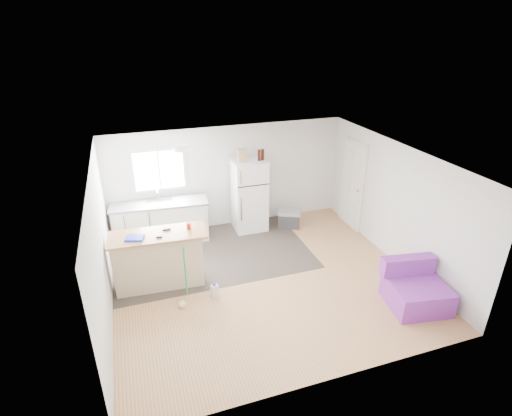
# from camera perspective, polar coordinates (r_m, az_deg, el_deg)

# --- Properties ---
(room) EXTENTS (5.51, 5.01, 2.41)m
(room) POSITION_cam_1_polar(r_m,az_deg,el_deg) (7.11, 1.25, -2.28)
(room) COLOR #A87146
(room) RESTS_ON ground
(vinyl_zone) EXTENTS (4.05, 2.50, 0.00)m
(vinyl_zone) POSITION_cam_1_polar(r_m,az_deg,el_deg) (8.58, -6.26, -6.46)
(vinyl_zone) COLOR #312924
(vinyl_zone) RESTS_ON floor
(window) EXTENTS (1.18, 0.06, 0.98)m
(window) POSITION_cam_1_polar(r_m,az_deg,el_deg) (8.93, -13.68, 5.29)
(window) COLOR white
(window) RESTS_ON back_wall
(interior_door) EXTENTS (0.11, 0.92, 2.10)m
(interior_door) POSITION_cam_1_polar(r_m,az_deg,el_deg) (9.58, 13.59, 3.22)
(interior_door) COLOR white
(interior_door) RESTS_ON right_wall
(ceiling_fixture) EXTENTS (0.30, 0.30, 0.07)m
(ceiling_fixture) POSITION_cam_1_polar(r_m,az_deg,el_deg) (7.50, -10.59, 8.35)
(ceiling_fixture) COLOR white
(ceiling_fixture) RESTS_ON ceiling
(kitchen_cabinets) EXTENTS (2.13, 0.84, 1.21)m
(kitchen_cabinets) POSITION_cam_1_polar(r_m,az_deg,el_deg) (9.06, -13.40, -1.84)
(kitchen_cabinets) COLOR white
(kitchen_cabinets) RESTS_ON floor
(peninsula) EXTENTS (1.76, 0.77, 1.06)m
(peninsula) POSITION_cam_1_polar(r_m,az_deg,el_deg) (7.55, -13.73, -7.12)
(peninsula) COLOR tan
(peninsula) RESTS_ON floor
(refrigerator) EXTENTS (0.74, 0.71, 1.67)m
(refrigerator) POSITION_cam_1_polar(r_m,az_deg,el_deg) (9.20, -1.00, 1.84)
(refrigerator) COLOR white
(refrigerator) RESTS_ON floor
(cooler) EXTENTS (0.63, 0.55, 0.40)m
(cooler) POSITION_cam_1_polar(r_m,az_deg,el_deg) (9.56, 4.73, -1.51)
(cooler) COLOR #303033
(cooler) RESTS_ON floor
(purple_seat) EXTENTS (1.08, 1.04, 0.78)m
(purple_seat) POSITION_cam_1_polar(r_m,az_deg,el_deg) (7.52, 21.78, -10.79)
(purple_seat) COLOR purple
(purple_seat) RESTS_ON floor
(cleaner_jug) EXTENTS (0.15, 0.12, 0.28)m
(cleaner_jug) POSITION_cam_1_polar(r_m,az_deg,el_deg) (7.28, -5.90, -11.67)
(cleaner_jug) COLOR silver
(cleaner_jug) RESTS_ON floor
(mop) EXTENTS (0.21, 0.34, 1.21)m
(mop) POSITION_cam_1_polar(r_m,az_deg,el_deg) (7.09, -10.35, -12.06)
(mop) COLOR green
(mop) RESTS_ON floor
(red_cup) EXTENTS (0.10, 0.10, 0.12)m
(red_cup) POSITION_cam_1_polar(r_m,az_deg,el_deg) (7.32, -9.59, -2.53)
(red_cup) COLOR red
(red_cup) RESTS_ON peninsula
(blue_tray) EXTENTS (0.35, 0.30, 0.04)m
(blue_tray) POSITION_cam_1_polar(r_m,az_deg,el_deg) (7.22, -16.95, -4.13)
(blue_tray) COLOR #1532CA
(blue_tray) RESTS_ON peninsula
(tool_a) EXTENTS (0.14, 0.05, 0.03)m
(tool_a) POSITION_cam_1_polar(r_m,az_deg,el_deg) (7.37, -12.66, -3.00)
(tool_a) COLOR black
(tool_a) RESTS_ON peninsula
(tool_b) EXTENTS (0.11, 0.06, 0.03)m
(tool_b) POSITION_cam_1_polar(r_m,az_deg,el_deg) (7.15, -13.67, -4.05)
(tool_b) COLOR black
(tool_b) RESTS_ON peninsula
(cardboard_box) EXTENTS (0.20, 0.10, 0.30)m
(cardboard_box) POSITION_cam_1_polar(r_m,az_deg,el_deg) (8.77, -2.00, 7.50)
(cardboard_box) COLOR tan
(cardboard_box) RESTS_ON refrigerator
(bottle_left) EXTENTS (0.09, 0.09, 0.25)m
(bottle_left) POSITION_cam_1_polar(r_m,az_deg,el_deg) (8.87, 0.46, 7.56)
(bottle_left) COLOR #341109
(bottle_left) RESTS_ON refrigerator
(bottle_right) EXTENTS (0.09, 0.09, 0.25)m
(bottle_right) POSITION_cam_1_polar(r_m,az_deg,el_deg) (8.91, 0.95, 7.64)
(bottle_right) COLOR #341109
(bottle_right) RESTS_ON refrigerator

